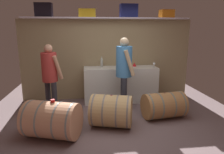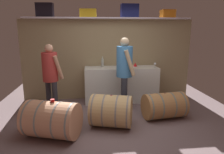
# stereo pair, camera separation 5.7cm
# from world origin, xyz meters

# --- Properties ---
(ground_plane) EXTENTS (5.78, 7.34, 0.02)m
(ground_plane) POSITION_xyz_m (0.00, 0.52, -0.01)
(ground_plane) COLOR #715D60
(back_wall_panel) EXTENTS (4.58, 0.10, 2.15)m
(back_wall_panel) POSITION_xyz_m (0.00, 2.07, 1.07)
(back_wall_panel) COLOR #998660
(back_wall_panel) RESTS_ON ground
(high_shelf_board) EXTENTS (4.21, 0.40, 0.03)m
(high_shelf_board) POSITION_xyz_m (0.00, 1.92, 2.16)
(high_shelf_board) COLOR silver
(high_shelf_board) RESTS_ON back_wall_panel
(toolcase_black) EXTENTS (0.42, 0.23, 0.34)m
(toolcase_black) POSITION_xyz_m (-1.57, 1.92, 2.35)
(toolcase_black) COLOR black
(toolcase_black) RESTS_ON high_shelf_board
(toolcase_yellow) EXTENTS (0.43, 0.24, 0.21)m
(toolcase_yellow) POSITION_xyz_m (-0.51, 1.92, 2.28)
(toolcase_yellow) COLOR yellow
(toolcase_yellow) RESTS_ON high_shelf_board
(toolcase_navy) EXTENTS (0.45, 0.26, 0.34)m
(toolcase_navy) POSITION_xyz_m (0.55, 1.92, 2.35)
(toolcase_navy) COLOR navy
(toolcase_navy) RESTS_ON high_shelf_board
(toolcase_orange) EXTENTS (0.35, 0.28, 0.21)m
(toolcase_orange) POSITION_xyz_m (1.57, 1.92, 2.28)
(toolcase_orange) COLOR orange
(toolcase_orange) RESTS_ON high_shelf_board
(work_cabinet) EXTENTS (1.91, 0.58, 0.92)m
(work_cabinet) POSITION_xyz_m (0.32, 1.72, 0.46)
(work_cabinet) COLOR white
(work_cabinet) RESTS_ON ground
(wine_bottle_clear) EXTENTS (0.07, 0.07, 0.27)m
(wine_bottle_clear) POSITION_xyz_m (-0.16, 1.86, 1.04)
(wine_bottle_clear) COLOR #B8C1B7
(wine_bottle_clear) RESTS_ON work_cabinet
(wine_glass) EXTENTS (0.07, 0.07, 0.13)m
(wine_glass) POSITION_xyz_m (1.19, 1.64, 1.00)
(wine_glass) COLOR white
(wine_glass) RESTS_ON work_cabinet
(red_funnel) EXTENTS (0.11, 0.11, 0.10)m
(red_funnel) POSITION_xyz_m (0.71, 1.84, 0.96)
(red_funnel) COLOR red
(red_funnel) RESTS_ON work_cabinet
(wine_barrel_near) EXTENTS (1.09, 0.91, 0.66)m
(wine_barrel_near) POSITION_xyz_m (-1.19, -0.09, 0.33)
(wine_barrel_near) COLOR tan
(wine_barrel_near) RESTS_ON ground
(wine_barrel_far) EXTENTS (0.94, 0.66, 0.57)m
(wine_barrel_far) POSITION_xyz_m (1.08, 0.50, 0.28)
(wine_barrel_far) COLOR #AE7A48
(wine_barrel_far) RESTS_ON ground
(wine_barrel_flank) EXTENTS (0.93, 0.82, 0.65)m
(wine_barrel_flank) POSITION_xyz_m (-0.10, 0.22, 0.32)
(wine_barrel_flank) COLOR tan
(wine_barrel_flank) RESTS_ON ground
(tasting_cup) EXTENTS (0.07, 0.07, 0.04)m
(tasting_cup) POSITION_xyz_m (-1.16, -0.09, 0.68)
(tasting_cup) COLOR red
(tasting_cup) RESTS_ON wine_barrel_near
(winemaker_pouring) EXTENTS (0.48, 0.49, 1.57)m
(winemaker_pouring) POSITION_xyz_m (-1.36, 1.01, 0.97)
(winemaker_pouring) COLOR #313038
(winemaker_pouring) RESTS_ON ground
(visitor_tasting) EXTENTS (0.44, 0.52, 1.71)m
(visitor_tasting) POSITION_xyz_m (0.29, 1.00, 1.05)
(visitor_tasting) COLOR #2F323F
(visitor_tasting) RESTS_ON ground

